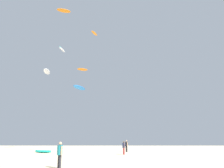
% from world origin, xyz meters
% --- Properties ---
extents(person_foreground, '(0.41, 0.47, 1.74)m').
position_xyz_m(person_foreground, '(-3.52, 3.87, 1.02)').
color(person_foreground, '#2D2D33').
rests_on(person_foreground, ground).
extents(person_midground, '(0.38, 0.54, 1.66)m').
position_xyz_m(person_midground, '(1.50, 18.09, 0.97)').
color(person_midground, '#B21E23').
rests_on(person_midground, ground).
extents(person_left, '(0.40, 0.51, 1.76)m').
position_xyz_m(person_left, '(2.16, 24.24, 1.03)').
color(person_left, '#2D2D33').
rests_on(person_left, ground).
extents(kite_grounded_near, '(3.13, 2.07, 0.37)m').
position_xyz_m(kite_grounded_near, '(-10.04, 21.75, 0.18)').
color(kite_grounded_near, '#19B29E').
rests_on(kite_grounded_near, ground).
extents(kite_aloft_0, '(1.11, 3.83, 0.98)m').
position_xyz_m(kite_aloft_0, '(-14.52, 35.58, 16.36)').
color(kite_aloft_0, white).
extents(kite_aloft_1, '(1.55, 3.59, 0.79)m').
position_xyz_m(kite_aloft_1, '(-12.44, 39.89, 23.20)').
color(kite_aloft_1, white).
extents(kite_aloft_2, '(1.23, 2.10, 0.27)m').
position_xyz_m(kite_aloft_2, '(-3.23, 24.67, 20.15)').
color(kite_aloft_2, orange).
extents(kite_aloft_3, '(2.35, 1.41, 0.57)m').
position_xyz_m(kite_aloft_3, '(-6.67, 35.40, 16.77)').
color(kite_aloft_3, orange).
extents(kite_aloft_4, '(2.94, 1.75, 0.72)m').
position_xyz_m(kite_aloft_4, '(-10.09, 29.71, 27.68)').
color(kite_aloft_4, orange).
extents(kite_aloft_5, '(2.11, 3.62, 0.46)m').
position_xyz_m(kite_aloft_5, '(-5.12, 21.97, 9.68)').
color(kite_aloft_5, blue).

